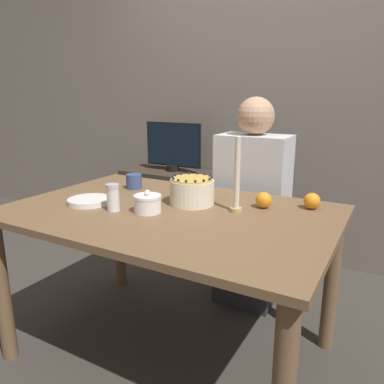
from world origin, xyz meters
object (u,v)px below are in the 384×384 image
(sugar_bowl, at_px, (148,204))
(candle, at_px, (237,181))
(cake, at_px, (192,191))
(person_man_blue_shirt, at_px, (251,216))
(tv_monitor, at_px, (173,146))
(sugar_shaker, at_px, (113,197))

(sugar_bowl, xyz_separation_m, candle, (0.33, 0.20, 0.10))
(candle, bearing_deg, cake, 177.98)
(cake, height_order, candle, candle)
(person_man_blue_shirt, bearing_deg, candle, 103.05)
(cake, distance_m, person_man_blue_shirt, 0.61)
(sugar_bowl, relative_size, candle, 0.37)
(sugar_bowl, distance_m, tv_monitor, 1.39)
(cake, height_order, person_man_blue_shirt, person_man_blue_shirt)
(candle, xyz_separation_m, person_man_blue_shirt, (-0.13, 0.55, -0.33))
(cake, relative_size, tv_monitor, 0.42)
(sugar_shaker, distance_m, person_man_blue_shirt, 0.91)
(sugar_bowl, distance_m, sugar_shaker, 0.16)
(person_man_blue_shirt, height_order, tv_monitor, person_man_blue_shirt)
(tv_monitor, bearing_deg, cake, -53.95)
(tv_monitor, bearing_deg, person_man_blue_shirt, -29.77)
(person_man_blue_shirt, relative_size, tv_monitor, 2.49)
(cake, bearing_deg, sugar_shaker, -134.09)
(cake, relative_size, sugar_bowl, 1.71)
(person_man_blue_shirt, bearing_deg, sugar_bowl, 75.03)
(cake, height_order, tv_monitor, tv_monitor)
(sugar_bowl, xyz_separation_m, sugar_shaker, (-0.14, -0.05, 0.02))
(sugar_bowl, bearing_deg, person_man_blue_shirt, 75.03)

